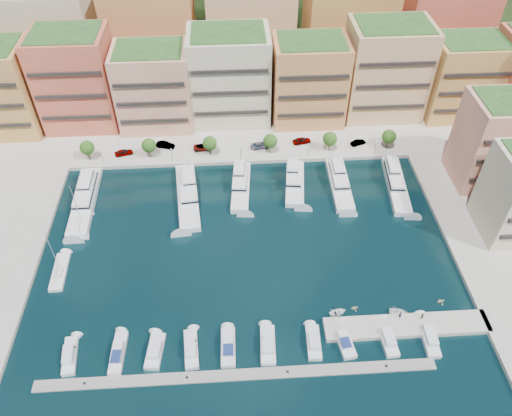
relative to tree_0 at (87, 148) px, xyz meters
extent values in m
plane|color=black|center=(40.00, -33.50, -4.74)|extent=(400.00, 400.00, 0.00)
cube|color=#9E998E|center=(40.00, 28.50, -4.74)|extent=(220.00, 64.00, 2.00)
cube|color=#1F3616|center=(40.00, 76.50, -4.74)|extent=(240.00, 40.00, 58.00)
cube|color=gray|center=(37.00, -63.50, -4.74)|extent=(72.00, 2.20, 0.35)
cube|color=#9E998E|center=(70.00, -55.50, -4.74)|extent=(32.00, 5.00, 2.00)
cube|color=#D16A45|center=(-4.00, 18.50, 9.26)|extent=(20.00, 16.00, 26.00)
cube|color=black|center=(-4.00, 10.25, 9.26)|extent=(18.40, 0.50, 0.90)
cube|color=#1E4B1E|center=(-4.00, 18.50, 22.66)|extent=(17.60, 14.08, 0.80)
cube|color=#EAA482|center=(17.00, 16.50, 7.26)|extent=(20.00, 15.00, 22.00)
cube|color=black|center=(17.00, 8.75, 7.26)|extent=(18.40, 0.50, 0.90)
cube|color=#1E4B1E|center=(17.00, 16.50, 18.66)|extent=(17.60, 13.20, 0.80)
cube|color=beige|center=(38.00, 18.50, 8.76)|extent=(22.00, 16.00, 25.00)
cube|color=black|center=(38.00, 10.25, 8.76)|extent=(20.24, 0.50, 0.90)
cube|color=#1E4B1E|center=(38.00, 18.50, 21.66)|extent=(19.36, 14.08, 0.80)
cube|color=#BF7147|center=(60.00, 16.50, 7.76)|extent=(20.00, 15.00, 23.00)
cube|color=black|center=(60.00, 8.75, 7.76)|extent=(18.40, 0.50, 0.90)
cube|color=#1E4B1E|center=(60.00, 16.50, 19.66)|extent=(17.60, 13.20, 0.80)
cube|color=tan|center=(82.00, 18.50, 9.26)|extent=(22.00, 16.00, 26.00)
cube|color=black|center=(82.00, 10.25, 9.26)|extent=(20.24, 0.50, 0.90)
cube|color=#1E4B1E|center=(82.00, 18.50, 22.66)|extent=(19.36, 14.08, 0.80)
cube|color=tan|center=(104.00, 16.50, 7.26)|extent=(20.00, 15.00, 22.00)
cube|color=black|center=(104.00, 8.75, 7.26)|extent=(18.40, 0.50, 0.90)
cube|color=#1E4B1E|center=(104.00, 16.50, 18.66)|extent=(17.60, 13.20, 0.80)
cube|color=#EAA482|center=(102.00, -13.50, 7.26)|extent=(18.00, 14.00, 22.00)
cube|color=black|center=(102.00, -20.75, 7.26)|extent=(16.56, 0.50, 0.90)
cube|color=beige|center=(-15.00, 40.50, 11.26)|extent=(26.00, 18.00, 30.00)
cube|color=#BF7147|center=(15.00, 40.50, 11.26)|extent=(26.00, 18.00, 30.00)
cube|color=tan|center=(45.00, 40.50, 11.26)|extent=(26.00, 18.00, 30.00)
cube|color=tan|center=(75.00, 40.50, 11.26)|extent=(26.00, 18.00, 30.00)
cube|color=#D16A45|center=(105.00, 40.50, 11.26)|extent=(26.00, 18.00, 30.00)
cylinder|color=#473323|center=(0.00, 0.00, -2.24)|extent=(0.24, 0.24, 3.00)
sphere|color=#1D4012|center=(0.00, 0.00, 0.01)|extent=(3.80, 3.80, 3.80)
cylinder|color=#473323|center=(16.00, 0.00, -2.24)|extent=(0.24, 0.24, 3.00)
sphere|color=#1D4012|center=(16.00, 0.00, 0.01)|extent=(3.80, 3.80, 3.80)
cylinder|color=#473323|center=(32.00, 0.00, -2.24)|extent=(0.24, 0.24, 3.00)
sphere|color=#1D4012|center=(32.00, 0.00, 0.01)|extent=(3.80, 3.80, 3.80)
cylinder|color=#473323|center=(48.00, 0.00, -2.24)|extent=(0.24, 0.24, 3.00)
sphere|color=#1D4012|center=(48.00, 0.00, 0.01)|extent=(3.80, 3.80, 3.80)
cylinder|color=#473323|center=(64.00, 0.00, -2.24)|extent=(0.24, 0.24, 3.00)
sphere|color=#1D4012|center=(64.00, 0.00, 0.01)|extent=(3.80, 3.80, 3.80)
cylinder|color=#473323|center=(80.00, 0.00, -2.24)|extent=(0.24, 0.24, 3.00)
sphere|color=#1D4012|center=(80.00, 0.00, 0.01)|extent=(3.80, 3.80, 3.80)
cylinder|color=black|center=(4.00, -2.30, -1.74)|extent=(0.10, 0.10, 4.00)
sphere|color=#FFF2CC|center=(4.00, -2.30, 0.31)|extent=(0.30, 0.30, 0.30)
cylinder|color=black|center=(22.00, -2.30, -1.74)|extent=(0.10, 0.10, 4.00)
sphere|color=#FFF2CC|center=(22.00, -2.30, 0.31)|extent=(0.30, 0.30, 0.30)
cylinder|color=black|center=(40.00, -2.30, -1.74)|extent=(0.10, 0.10, 4.00)
sphere|color=#FFF2CC|center=(40.00, -2.30, 0.31)|extent=(0.30, 0.30, 0.30)
cylinder|color=black|center=(58.00, -2.30, -1.74)|extent=(0.10, 0.10, 4.00)
sphere|color=#FFF2CC|center=(58.00, -2.30, 0.31)|extent=(0.30, 0.30, 0.30)
cylinder|color=black|center=(76.00, -2.30, -1.74)|extent=(0.10, 0.10, 4.00)
sphere|color=#FFF2CC|center=(76.00, -2.30, 0.31)|extent=(0.30, 0.30, 0.30)
cube|color=silver|center=(1.55, -16.45, -4.39)|extent=(5.20, 23.97, 2.30)
cube|color=silver|center=(1.55, -14.06, -2.34)|extent=(4.16, 13.20, 1.80)
cube|color=black|center=(1.55, -14.06, -2.34)|extent=(4.22, 13.27, 0.55)
cube|color=silver|center=(1.55, -12.15, -0.74)|extent=(3.01, 7.21, 1.40)
cylinder|color=#B2B2B7|center=(1.55, -10.71, 0.86)|extent=(0.14, 0.14, 1.80)
cube|color=silver|center=(26.40, -16.16, -4.39)|extent=(7.02, 23.68, 2.30)
cube|color=silver|center=(26.40, -13.83, -2.34)|extent=(5.15, 13.15, 1.80)
cube|color=black|center=(26.40, -13.83, -2.34)|extent=(5.21, 13.21, 0.55)
cube|color=silver|center=(26.40, -11.96, -0.74)|extent=(3.54, 7.24, 1.40)
cylinder|color=#B2B2B7|center=(26.40, -10.57, 0.86)|extent=(0.14, 0.14, 1.80)
cube|color=silver|center=(39.64, -13.46, -4.39)|extent=(5.69, 18.20, 2.30)
cube|color=silver|center=(39.64, -11.67, -2.34)|extent=(4.26, 10.11, 1.80)
cube|color=black|center=(39.64, -11.67, -2.34)|extent=(4.32, 10.17, 0.55)
cube|color=silver|center=(39.64, -10.23, -0.74)|extent=(2.96, 5.57, 1.40)
cylinder|color=#B2B2B7|center=(39.64, -9.16, 0.86)|extent=(0.14, 0.14, 1.80)
cube|color=silver|center=(53.29, -12.91, -4.39)|extent=(6.52, 17.24, 2.30)
cube|color=silver|center=(53.29, -11.23, -2.34)|extent=(4.77, 9.64, 1.80)
cube|color=black|center=(53.29, -11.23, -2.34)|extent=(4.84, 9.70, 0.55)
cube|color=silver|center=(53.29, -9.88, -0.74)|extent=(3.27, 5.34, 1.40)
cylinder|color=#B2B2B7|center=(53.29, -8.87, 0.86)|extent=(0.14, 0.14, 1.80)
cube|color=black|center=(53.29, -12.91, -4.84)|extent=(6.58, 17.30, 0.35)
cube|color=silver|center=(64.47, -14.14, -4.39)|extent=(4.88, 19.37, 2.30)
cube|color=silver|center=(64.47, -12.21, -2.34)|extent=(3.90, 10.68, 1.80)
cube|color=black|center=(64.47, -12.21, -2.34)|extent=(3.96, 10.74, 0.55)
cube|color=silver|center=(64.47, -10.67, -0.74)|extent=(2.81, 5.84, 1.40)
cylinder|color=#B2B2B7|center=(64.47, -9.51, 0.86)|extent=(0.14, 0.14, 1.80)
cube|color=silver|center=(78.67, -15.14, -4.39)|extent=(6.30, 21.59, 2.30)
cube|color=silver|center=(78.67, -13.01, -2.34)|extent=(4.61, 11.98, 1.80)
cube|color=black|center=(78.67, -13.01, -2.34)|extent=(4.67, 12.05, 0.55)
cube|color=silver|center=(78.67, -11.31, -0.74)|extent=(3.16, 6.60, 1.40)
cylinder|color=#B2B2B7|center=(78.67, -10.03, 0.86)|extent=(0.14, 0.14, 1.80)
cube|color=silver|center=(6.41, -58.00, -4.49)|extent=(3.14, 7.94, 1.40)
cube|color=silver|center=(6.41, -58.39, -3.19)|extent=(2.20, 3.88, 1.10)
cube|color=black|center=(6.41, -56.84, -3.44)|extent=(1.69, 0.28, 0.55)
cube|color=silver|center=(15.19, -58.00, -4.49)|extent=(2.70, 8.81, 1.40)
cube|color=silver|center=(15.19, -58.44, -3.19)|extent=(2.00, 4.25, 1.10)
cube|color=black|center=(15.19, -56.69, -3.44)|extent=(1.71, 0.16, 0.55)
cube|color=navy|center=(15.19, -59.57, -2.59)|extent=(1.76, 2.68, 0.12)
cube|color=silver|center=(21.95, -58.00, -4.49)|extent=(3.55, 7.51, 1.40)
cube|color=silver|center=(21.95, -58.36, -3.19)|extent=(2.53, 3.70, 1.10)
cube|color=black|center=(21.95, -56.91, -3.44)|extent=(2.00, 0.32, 0.55)
cube|color=silver|center=(28.61, -58.00, -4.49)|extent=(3.10, 8.20, 1.40)
cube|color=silver|center=(28.61, -58.40, -3.19)|extent=(2.23, 3.99, 1.10)
cube|color=black|center=(28.61, -56.80, -3.44)|extent=(1.78, 0.24, 0.55)
cube|color=silver|center=(35.47, -58.00, -4.49)|extent=(2.77, 8.15, 1.40)
cube|color=silver|center=(35.47, -58.41, -3.19)|extent=(2.12, 3.92, 1.10)
cube|color=black|center=(35.47, -56.78, -3.44)|extent=(1.90, 0.13, 0.55)
cube|color=navy|center=(35.47, -59.46, -2.59)|extent=(1.89, 2.46, 0.12)
cube|color=silver|center=(42.89, -58.00, -4.49)|extent=(3.14, 8.26, 1.40)
cube|color=silver|center=(42.89, -58.41, -3.19)|extent=(2.33, 4.00, 1.10)
cube|color=black|center=(42.89, -56.78, -3.44)|extent=(1.98, 0.20, 0.55)
cube|color=silver|center=(51.50, -58.00, -4.49)|extent=(2.89, 7.33, 1.40)
cube|color=silver|center=(51.50, -58.36, -3.19)|extent=(2.15, 3.56, 1.10)
cube|color=black|center=(51.50, -56.92, -3.44)|extent=(1.83, 0.19, 0.55)
cube|color=silver|center=(57.33, -58.00, -4.49)|extent=(3.54, 7.77, 1.40)
cube|color=silver|center=(57.33, -58.37, -3.19)|extent=(2.45, 3.83, 1.10)
cube|color=black|center=(57.33, -56.88, -3.44)|extent=(1.82, 0.35, 0.55)
cube|color=navy|center=(57.33, -59.35, -2.59)|extent=(2.07, 2.47, 0.12)
cube|color=silver|center=(65.56, -58.00, -4.49)|extent=(2.87, 7.92, 1.40)
cube|color=silver|center=(65.56, -58.39, -3.19)|extent=(2.13, 3.84, 1.10)
cube|color=black|center=(65.56, -56.83, -3.44)|extent=(1.80, 0.19, 0.55)
cube|color=silver|center=(73.47, -58.00, -4.49)|extent=(2.90, 9.11, 1.40)
cube|color=silver|center=(73.47, -58.45, -3.19)|extent=(2.14, 4.41, 1.10)
cube|color=black|center=(73.47, -56.65, -3.44)|extent=(1.80, 0.18, 0.55)
cube|color=silver|center=(2.50, -24.81, -4.54)|extent=(4.14, 8.12, 1.20)
cube|color=silver|center=(2.50, -25.58, -3.64)|extent=(1.96, 2.21, 0.60)
cylinder|color=#B2B2B7|center=(2.50, -24.42, 2.06)|extent=(0.14, 0.14, 12.00)
cylinder|color=#B2B2B7|center=(2.50, -25.97, -2.94)|extent=(0.77, 3.44, 0.10)
cube|color=silver|center=(0.11, -37.85, -4.54)|extent=(3.14, 10.20, 1.20)
cube|color=silver|center=(0.11, -38.86, -3.64)|extent=(1.76, 2.58, 0.60)
cylinder|color=#B2B2B7|center=(0.11, -37.34, 2.06)|extent=(0.14, 0.14, 12.00)
cylinder|color=#B2B2B7|center=(0.11, -39.37, -2.94)|extent=(0.25, 4.55, 0.10)
imported|color=beige|center=(78.44, -50.24, -4.28)|extent=(2.03, 1.85, 0.92)
imported|color=beige|center=(60.81, -50.73, -4.32)|extent=(1.83, 1.66, 0.84)
imported|color=white|center=(57.31, -51.58, -4.38)|extent=(4.01, 3.31, 0.72)
imported|color=silver|center=(69.49, -52.50, -4.31)|extent=(4.84, 4.08, 0.86)
imported|color=gray|center=(8.78, 1.33, -2.94)|extent=(5.03, 3.03, 1.60)
imported|color=gray|center=(19.69, 3.90, -2.91)|extent=(5.33, 3.16, 1.66)
imported|color=gray|center=(30.09, 2.45, -2.99)|extent=(5.60, 2.90, 1.51)
imported|color=gray|center=(45.59, 2.28, -2.96)|extent=(5.73, 3.17, 1.57)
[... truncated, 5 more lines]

